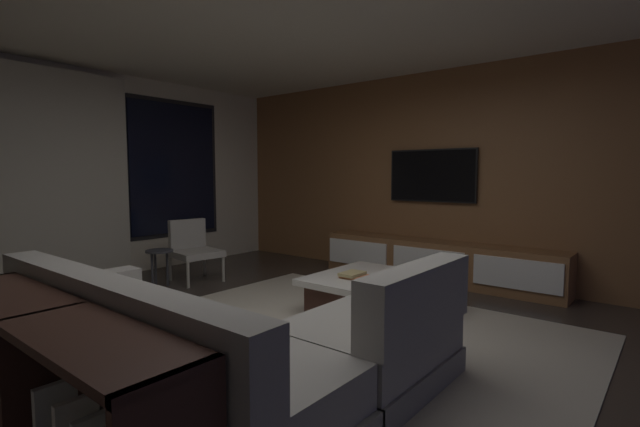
{
  "coord_description": "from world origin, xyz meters",
  "views": [
    {
      "loc": [
        -2.51,
        -2.3,
        1.36
      ],
      "look_at": [
        1.34,
        0.83,
        0.93
      ],
      "focal_mm": 25.14,
      "sensor_mm": 36.0,
      "label": 1
    }
  ],
  "objects_px": {
    "media_console": "(438,263)",
    "mounted_tv": "(432,176)",
    "side_stool": "(159,257)",
    "coffee_table": "(376,294)",
    "console_table_behind_couch": "(48,378)",
    "sectional_couch": "(222,352)",
    "book_stack_on_coffee_table": "(353,275)",
    "accent_chair_near_window": "(193,247)"
  },
  "relations": [
    {
      "from": "coffee_table",
      "to": "book_stack_on_coffee_table",
      "type": "height_order",
      "value": "book_stack_on_coffee_table"
    },
    {
      "from": "sectional_couch",
      "to": "coffee_table",
      "type": "xyz_separation_m",
      "value": [
        2.03,
        0.17,
        -0.1
      ]
    },
    {
      "from": "accent_chair_near_window",
      "to": "side_stool",
      "type": "height_order",
      "value": "accent_chair_near_window"
    },
    {
      "from": "sectional_couch",
      "to": "console_table_behind_couch",
      "type": "xyz_separation_m",
      "value": [
        -0.91,
        0.13,
        0.13
      ]
    },
    {
      "from": "coffee_table",
      "to": "console_table_behind_couch",
      "type": "distance_m",
      "value": 2.95
    },
    {
      "from": "mounted_tv",
      "to": "console_table_behind_couch",
      "type": "relative_size",
      "value": 0.57
    },
    {
      "from": "accent_chair_near_window",
      "to": "console_table_behind_couch",
      "type": "height_order",
      "value": "accent_chair_near_window"
    },
    {
      "from": "mounted_tv",
      "to": "side_stool",
      "type": "bearing_deg",
      "value": 137.83
    },
    {
      "from": "coffee_table",
      "to": "accent_chair_near_window",
      "type": "xyz_separation_m",
      "value": [
        -0.3,
        2.57,
        0.25
      ]
    },
    {
      "from": "sectional_couch",
      "to": "side_stool",
      "type": "xyz_separation_m",
      "value": [
        1.24,
        2.74,
        0.08
      ]
    },
    {
      "from": "sectional_couch",
      "to": "coffee_table",
      "type": "distance_m",
      "value": 2.04
    },
    {
      "from": "accent_chair_near_window",
      "to": "mounted_tv",
      "type": "bearing_deg",
      "value": -48.27
    },
    {
      "from": "coffee_table",
      "to": "console_table_behind_couch",
      "type": "relative_size",
      "value": 0.55
    },
    {
      "from": "coffee_table",
      "to": "book_stack_on_coffee_table",
      "type": "bearing_deg",
      "value": 131.49
    },
    {
      "from": "accent_chair_near_window",
      "to": "console_table_behind_couch",
      "type": "relative_size",
      "value": 0.37
    },
    {
      "from": "sectional_couch",
      "to": "book_stack_on_coffee_table",
      "type": "height_order",
      "value": "sectional_couch"
    },
    {
      "from": "sectional_couch",
      "to": "side_stool",
      "type": "bearing_deg",
      "value": 65.65
    },
    {
      "from": "side_stool",
      "to": "console_table_behind_couch",
      "type": "height_order",
      "value": "console_table_behind_couch"
    },
    {
      "from": "mounted_tv",
      "to": "coffee_table",
      "type": "bearing_deg",
      "value": -171.69
    },
    {
      "from": "accent_chair_near_window",
      "to": "mounted_tv",
      "type": "xyz_separation_m",
      "value": [
        2.06,
        -2.31,
        0.92
      ]
    },
    {
      "from": "media_console",
      "to": "console_table_behind_couch",
      "type": "height_order",
      "value": "console_table_behind_couch"
    },
    {
      "from": "sectional_couch",
      "to": "accent_chair_near_window",
      "type": "xyz_separation_m",
      "value": [
        1.73,
        2.74,
        0.14
      ]
    },
    {
      "from": "sectional_couch",
      "to": "book_stack_on_coffee_table",
      "type": "bearing_deg",
      "value": 10.22
    },
    {
      "from": "side_stool",
      "to": "console_table_behind_couch",
      "type": "xyz_separation_m",
      "value": [
        -2.15,
        -2.61,
        0.04
      ]
    },
    {
      "from": "media_console",
      "to": "accent_chair_near_window",
      "type": "bearing_deg",
      "value": 126.85
    },
    {
      "from": "side_stool",
      "to": "sectional_couch",
      "type": "bearing_deg",
      "value": -114.35
    },
    {
      "from": "mounted_tv",
      "to": "book_stack_on_coffee_table",
      "type": "bearing_deg",
      "value": -177.3
    },
    {
      "from": "mounted_tv",
      "to": "console_table_behind_couch",
      "type": "bearing_deg",
      "value": -176.36
    },
    {
      "from": "side_stool",
      "to": "media_console",
      "type": "distance_m",
      "value": 3.45
    },
    {
      "from": "console_table_behind_couch",
      "to": "media_console",
      "type": "bearing_deg",
      "value": 1.29
    },
    {
      "from": "sectional_couch",
      "to": "book_stack_on_coffee_table",
      "type": "distance_m",
      "value": 1.91
    },
    {
      "from": "sectional_couch",
      "to": "side_stool",
      "type": "relative_size",
      "value": 5.43
    },
    {
      "from": "accent_chair_near_window",
      "to": "side_stool",
      "type": "xyz_separation_m",
      "value": [
        -0.49,
        -0.0,
        -0.06
      ]
    },
    {
      "from": "media_console",
      "to": "mounted_tv",
      "type": "distance_m",
      "value": 1.13
    },
    {
      "from": "book_stack_on_coffee_table",
      "to": "side_stool",
      "type": "xyz_separation_m",
      "value": [
        -0.64,
        2.4,
        -0.01
      ]
    },
    {
      "from": "book_stack_on_coffee_table",
      "to": "accent_chair_near_window",
      "type": "height_order",
      "value": "accent_chair_near_window"
    },
    {
      "from": "media_console",
      "to": "sectional_couch",
      "type": "bearing_deg",
      "value": -176.34
    },
    {
      "from": "book_stack_on_coffee_table",
      "to": "side_stool",
      "type": "height_order",
      "value": "side_stool"
    },
    {
      "from": "book_stack_on_coffee_table",
      "to": "accent_chair_near_window",
      "type": "distance_m",
      "value": 2.41
    },
    {
      "from": "book_stack_on_coffee_table",
      "to": "mounted_tv",
      "type": "height_order",
      "value": "mounted_tv"
    },
    {
      "from": "book_stack_on_coffee_table",
      "to": "mounted_tv",
      "type": "xyz_separation_m",
      "value": [
        1.91,
        0.09,
        0.96
      ]
    },
    {
      "from": "media_console",
      "to": "side_stool",
      "type": "bearing_deg",
      "value": 133.38
    }
  ]
}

